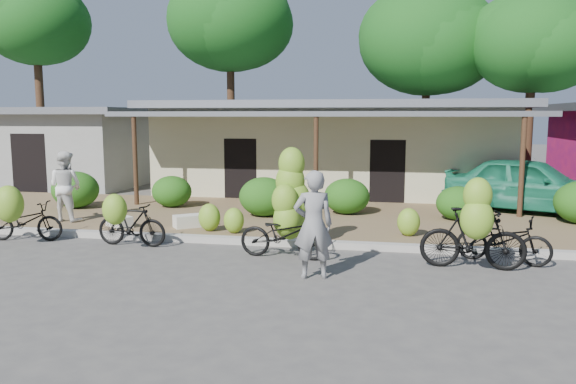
% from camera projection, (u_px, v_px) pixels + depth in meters
% --- Properties ---
extents(ground, '(100.00, 100.00, 0.00)m').
position_uv_depth(ground, '(269.00, 270.00, 10.41)').
color(ground, '#4C4946').
rests_on(ground, ground).
extents(sidewalk, '(60.00, 6.00, 0.12)m').
position_uv_depth(sidewalk, '(310.00, 219.00, 15.26)').
color(sidewalk, brown).
rests_on(sidewalk, ground).
extents(curb, '(60.00, 0.25, 0.15)m').
position_uv_depth(curb, '(289.00, 243.00, 12.34)').
color(curb, '#A8A399').
rests_on(curb, ground).
extents(shop_main, '(13.00, 8.50, 3.35)m').
position_uv_depth(shop_main, '(335.00, 146.00, 20.80)').
color(shop_main, '#B9B28B').
rests_on(shop_main, ground).
extents(shop_grey, '(7.00, 6.00, 3.15)m').
position_uv_depth(shop_grey, '(67.00, 146.00, 22.96)').
color(shop_grey, gray).
rests_on(shop_grey, ground).
extents(tree_back_left, '(4.87, 4.72, 8.85)m').
position_uv_depth(tree_back_left, '(33.00, 20.00, 24.80)').
color(tree_back_left, '#46301C').
rests_on(tree_back_left, ground).
extents(tree_far_center, '(5.89, 5.82, 9.54)m').
position_uv_depth(tree_far_center, '(227.00, 19.00, 26.17)').
color(tree_far_center, '#46301C').
rests_on(tree_far_center, ground).
extents(tree_center_right, '(6.15, 6.10, 8.61)m').
position_uv_depth(tree_center_right, '(423.00, 38.00, 25.09)').
color(tree_center_right, '#46301C').
rests_on(tree_center_right, ground).
extents(tree_near_right, '(5.05, 4.91, 7.68)m').
position_uv_depth(tree_near_right, '(528.00, 41.00, 22.45)').
color(tree_near_right, '#46301C').
rests_on(tree_near_right, ground).
extents(hedge_0, '(1.40, 1.26, 1.09)m').
position_uv_depth(hedge_0, '(75.00, 190.00, 16.67)').
color(hedge_0, '#185212').
rests_on(hedge_0, sidewalk).
extents(hedge_1, '(1.20, 1.08, 0.94)m').
position_uv_depth(hedge_1, '(172.00, 191.00, 16.86)').
color(hedge_1, '#185212').
rests_on(hedge_1, sidewalk).
extents(hedge_2, '(1.37, 1.24, 1.07)m').
position_uv_depth(hedge_2, '(264.00, 197.00, 15.31)').
color(hedge_2, '#185212').
rests_on(hedge_2, sidewalk).
extents(hedge_3, '(1.27, 1.15, 0.99)m').
position_uv_depth(hedge_3, '(347.00, 196.00, 15.66)').
color(hedge_3, '#185212').
rests_on(hedge_3, sidewalk).
extents(hedge_4, '(1.14, 1.03, 0.89)m').
position_uv_depth(hedge_4, '(458.00, 203.00, 14.75)').
color(hedge_4, '#185212').
rests_on(hedge_4, sidewalk).
extents(bike_far_left, '(1.80, 1.35, 1.36)m').
position_uv_depth(bike_far_left, '(21.00, 217.00, 12.67)').
color(bike_far_left, black).
rests_on(bike_far_left, ground).
extents(bike_left, '(1.64, 1.14, 1.25)m').
position_uv_depth(bike_left, '(129.00, 222.00, 12.18)').
color(bike_left, black).
rests_on(bike_left, ground).
extents(bike_center, '(1.89, 1.26, 2.21)m').
position_uv_depth(bike_center, '(287.00, 215.00, 11.46)').
color(bike_center, black).
rests_on(bike_center, ground).
extents(bike_right, '(1.95, 1.22, 1.79)m').
position_uv_depth(bike_right, '(474.00, 233.00, 10.29)').
color(bike_right, black).
rests_on(bike_right, ground).
extents(bike_far_right, '(1.89, 1.14, 0.94)m').
position_uv_depth(bike_far_right, '(503.00, 239.00, 10.87)').
color(bike_far_right, black).
rests_on(bike_far_right, ground).
extents(loose_banana_a, '(0.53, 0.45, 0.66)m').
position_uv_depth(loose_banana_a, '(209.00, 217.00, 13.34)').
color(loose_banana_a, '#80AA2A').
rests_on(loose_banana_a, sidewalk).
extents(loose_banana_b, '(0.48, 0.41, 0.60)m').
position_uv_depth(loose_banana_b, '(234.00, 220.00, 13.10)').
color(loose_banana_b, '#80AA2A').
rests_on(loose_banana_b, sidewalk).
extents(loose_banana_c, '(0.52, 0.44, 0.64)m').
position_uv_depth(loose_banana_c, '(409.00, 222.00, 12.79)').
color(loose_banana_c, '#80AA2A').
rests_on(loose_banana_c, sidewalk).
extents(sack_near, '(0.92, 0.84, 0.30)m').
position_uv_depth(sack_near, '(191.00, 221.00, 13.87)').
color(sack_near, white).
rests_on(sack_near, sidewalk).
extents(sack_far, '(0.83, 0.75, 0.28)m').
position_uv_depth(sack_far, '(119.00, 221.00, 13.86)').
color(sack_far, white).
rests_on(sack_far, sidewalk).
extents(vendor, '(0.80, 0.64, 1.92)m').
position_uv_depth(vendor, '(313.00, 225.00, 9.80)').
color(vendor, gray).
rests_on(vendor, ground).
extents(bystander, '(0.97, 0.80, 1.83)m').
position_uv_depth(bystander, '(65.00, 186.00, 14.56)').
color(bystander, white).
rests_on(bystander, sidewalk).
extents(teal_van, '(4.97, 3.44, 1.57)m').
position_uv_depth(teal_van, '(529.00, 185.00, 15.96)').
color(teal_van, '#1A7856').
rests_on(teal_van, sidewalk).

